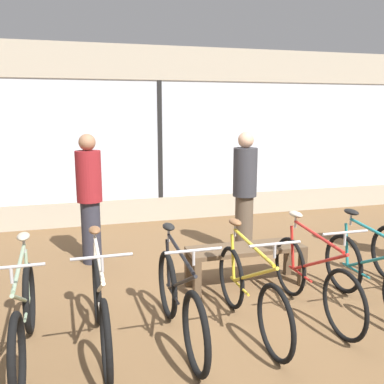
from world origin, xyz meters
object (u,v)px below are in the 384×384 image
at_px(bicycle_center_left, 179,302).
at_px(bicycle_center_right, 313,278).
at_px(display_bench, 246,254).
at_px(bicycle_left, 101,307).
at_px(bicycle_right, 372,276).
at_px(bicycle_center, 250,292).
at_px(bicycle_far_left, 24,319).
at_px(customer_by_window, 89,194).
at_px(customer_near_rack, 245,191).

relative_size(bicycle_center_left, bicycle_center_right, 1.00).
bearing_deg(display_bench, bicycle_center_right, -65.48).
xyz_separation_m(bicycle_left, bicycle_right, (2.78, -0.06, 0.00)).
relative_size(bicycle_center_left, bicycle_center, 1.00).
relative_size(bicycle_far_left, bicycle_right, 1.01).
relative_size(bicycle_center_right, display_bench, 1.20).
bearing_deg(bicycle_right, display_bench, 136.80).
relative_size(bicycle_far_left, customer_by_window, 0.96).
distance_m(bicycle_far_left, customer_by_window, 2.44).
distance_m(bicycle_center, bicycle_right, 1.38).
bearing_deg(bicycle_far_left, customer_near_rack, 35.29).
xyz_separation_m(bicycle_center_right, customer_near_rack, (0.04, 1.93, 0.56)).
bearing_deg(bicycle_center, display_bench, 69.00).
bearing_deg(bicycle_center, customer_near_rack, 68.64).
bearing_deg(bicycle_center_right, customer_by_window, 133.85).
xyz_separation_m(bicycle_center, customer_near_rack, (0.80, 2.04, 0.56)).
xyz_separation_m(bicycle_far_left, bicycle_center_left, (1.33, -0.06, 0.01)).
bearing_deg(bicycle_center_left, bicycle_left, 172.75).
height_order(bicycle_left, customer_by_window, customer_by_window).
distance_m(customer_near_rack, customer_by_window, 2.17).
distance_m(bicycle_center_left, display_bench, 1.45).
relative_size(bicycle_far_left, bicycle_center, 1.01).
xyz_separation_m(bicycle_far_left, bicycle_center, (2.03, -0.04, 0.01)).
distance_m(bicycle_left, customer_by_window, 2.31).
distance_m(display_bench, customer_by_window, 2.26).
bearing_deg(customer_by_window, bicycle_right, -40.05).
bearing_deg(display_bench, customer_near_rack, 68.33).
distance_m(bicycle_left, customer_near_rack, 3.00).
bearing_deg(bicycle_center_right, bicycle_center, -171.23).
distance_m(bicycle_left, bicycle_center_right, 2.15).
bearing_deg(bicycle_far_left, bicycle_center, -1.24).
bearing_deg(bicycle_left, customer_by_window, 88.91).
bearing_deg(bicycle_center, bicycle_center_left, -178.75).
distance_m(bicycle_center_right, customer_by_window, 3.10).
bearing_deg(customer_by_window, bicycle_center_left, -74.32).
bearing_deg(bicycle_center, bicycle_left, 177.00).
bearing_deg(bicycle_far_left, bicycle_right, -0.55).
relative_size(bicycle_far_left, customer_near_rack, 0.96).
bearing_deg(bicycle_center_left, bicycle_center, 1.25).
bearing_deg(bicycle_left, display_bench, 26.77).
bearing_deg(customer_near_rack, bicycle_center_right, -91.28).
height_order(bicycle_right, customer_near_rack, customer_near_rack).
height_order(bicycle_left, bicycle_center_right, bicycle_left).
height_order(bicycle_right, customer_by_window, customer_by_window).
relative_size(bicycle_center, bicycle_center_right, 1.00).
relative_size(bicycle_left, display_bench, 1.22).
distance_m(bicycle_right, customer_near_rack, 2.19).
height_order(bicycle_center, bicycle_center_right, bicycle_center_right).
relative_size(bicycle_center, display_bench, 1.20).
height_order(bicycle_far_left, bicycle_right, bicycle_right).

